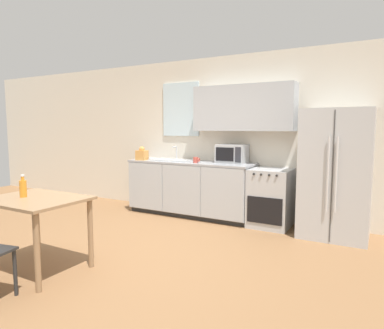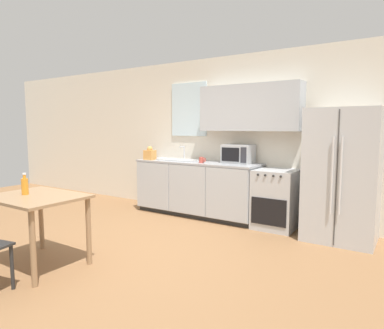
{
  "view_description": "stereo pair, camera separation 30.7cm",
  "coord_description": "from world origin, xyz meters",
  "px_view_note": "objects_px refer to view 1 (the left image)",
  "views": [
    {
      "loc": [
        2.44,
        -3.15,
        1.52
      ],
      "look_at": [
        0.37,
        0.56,
        1.05
      ],
      "focal_mm": 32.0,
      "sensor_mm": 36.0,
      "label": 1
    },
    {
      "loc": [
        2.7,
        -2.99,
        1.52
      ],
      "look_at": [
        0.37,
        0.56,
        1.05
      ],
      "focal_mm": 32.0,
      "sensor_mm": 36.0,
      "label": 2
    }
  ],
  "objects_px": {
    "coffee_mug": "(196,160)",
    "oven_range": "(271,198)",
    "drink_bottle": "(23,188)",
    "dining_table": "(36,210)",
    "refrigerator": "(336,174)",
    "microwave": "(232,154)"
  },
  "relations": [
    {
      "from": "coffee_mug",
      "to": "oven_range",
      "type": "bearing_deg",
      "value": 8.14
    },
    {
      "from": "coffee_mug",
      "to": "drink_bottle",
      "type": "distance_m",
      "value": 2.74
    },
    {
      "from": "dining_table",
      "to": "refrigerator",
      "type": "bearing_deg",
      "value": 46.5
    },
    {
      "from": "oven_range",
      "to": "refrigerator",
      "type": "relative_size",
      "value": 0.5
    },
    {
      "from": "refrigerator",
      "to": "drink_bottle",
      "type": "height_order",
      "value": "refrigerator"
    },
    {
      "from": "oven_range",
      "to": "drink_bottle",
      "type": "bearing_deg",
      "value": -123.11
    },
    {
      "from": "coffee_mug",
      "to": "microwave",
      "type": "bearing_deg",
      "value": 29.5
    },
    {
      "from": "microwave",
      "to": "refrigerator",
      "type": "bearing_deg",
      "value": -6.19
    },
    {
      "from": "microwave",
      "to": "dining_table",
      "type": "height_order",
      "value": "microwave"
    },
    {
      "from": "oven_range",
      "to": "refrigerator",
      "type": "height_order",
      "value": "refrigerator"
    },
    {
      "from": "oven_range",
      "to": "dining_table",
      "type": "xyz_separation_m",
      "value": [
        -1.7,
        -2.8,
        0.21
      ]
    },
    {
      "from": "oven_range",
      "to": "dining_table",
      "type": "bearing_deg",
      "value": -121.2
    },
    {
      "from": "drink_bottle",
      "to": "microwave",
      "type": "bearing_deg",
      "value": 68.69
    },
    {
      "from": "oven_range",
      "to": "microwave",
      "type": "bearing_deg",
      "value": 170.4
    },
    {
      "from": "microwave",
      "to": "drink_bottle",
      "type": "distance_m",
      "value": 3.17
    },
    {
      "from": "microwave",
      "to": "coffee_mug",
      "type": "distance_m",
      "value": 0.6
    },
    {
      "from": "refrigerator",
      "to": "coffee_mug",
      "type": "height_order",
      "value": "refrigerator"
    },
    {
      "from": "refrigerator",
      "to": "microwave",
      "type": "height_order",
      "value": "refrigerator"
    },
    {
      "from": "drink_bottle",
      "to": "dining_table",
      "type": "bearing_deg",
      "value": 10.98
    },
    {
      "from": "dining_table",
      "to": "drink_bottle",
      "type": "height_order",
      "value": "drink_bottle"
    },
    {
      "from": "coffee_mug",
      "to": "dining_table",
      "type": "relative_size",
      "value": 0.11
    },
    {
      "from": "microwave",
      "to": "dining_table",
      "type": "distance_m",
      "value": 3.12
    }
  ]
}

